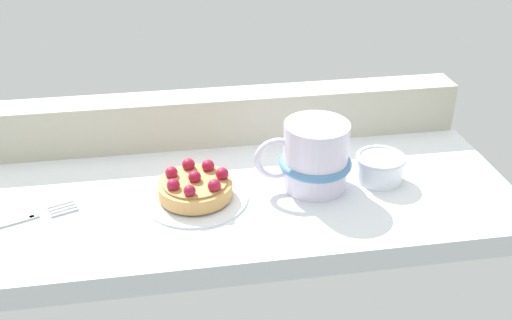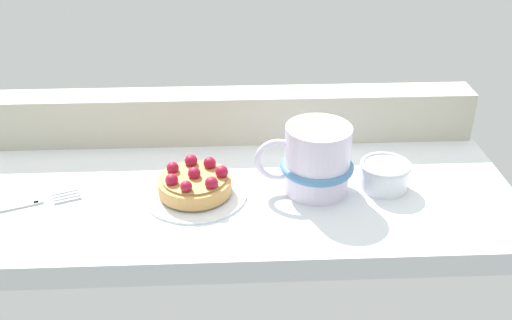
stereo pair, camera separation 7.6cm
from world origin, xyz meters
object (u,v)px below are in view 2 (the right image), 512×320
Objects in this scene: dessert_plate at (195,193)px; coffee_mug at (316,160)px; dessert_fork at (20,205)px; sugar_bowl at (385,174)px; raspberry_tart at (195,182)px.

coffee_mug is (15.79, 0.77, 4.16)cm from dessert_plate.
dessert_fork is at bearing -176.07° from coffee_mug.
raspberry_tart is at bearing -178.22° from sugar_bowl.
raspberry_tart reaches higher than dessert_plate.
dessert_fork is at bearing -175.27° from dessert_plate.
sugar_bowl is at bearing 1.78° from raspberry_tart.
coffee_mug is at bearing 2.68° from raspberry_tart.
dessert_plate is 16.34cm from coffee_mug.
dessert_plate is at bearing -177.20° from coffee_mug.
sugar_bowl reaches higher than dessert_fork.
sugar_bowl is at bearing 0.27° from coffee_mug.
dessert_plate is at bearing -178.14° from sugar_bowl.
dessert_fork is at bearing -176.79° from sugar_bowl.
sugar_bowl is (47.34, 2.65, 1.70)cm from dessert_fork.
sugar_bowl is at bearing 1.86° from dessert_plate.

